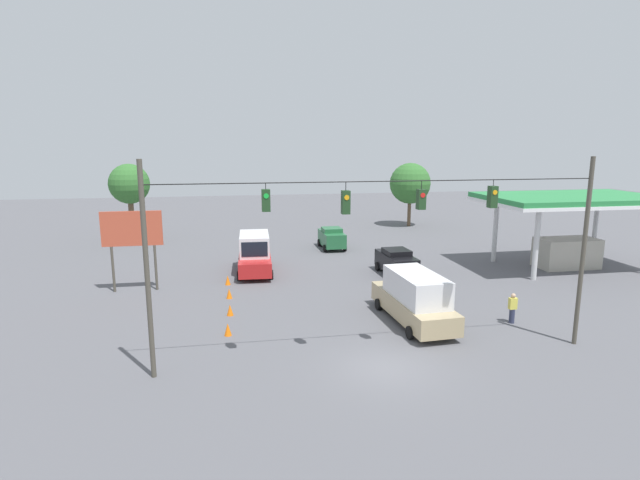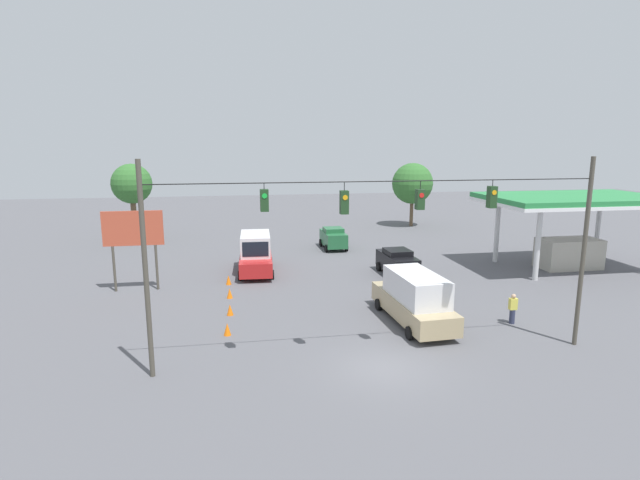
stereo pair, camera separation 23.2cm
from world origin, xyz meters
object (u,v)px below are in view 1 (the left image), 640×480
object	(u,v)px
traffic_cone_fourth	(228,280)
tree_horizon_right	(129,185)
sedan_black_oncoming_far	(396,262)
traffic_cone_second	(230,310)
box_truck_red_withflow_far	(255,253)
tree_horizon_left	(410,184)
traffic_cone_third	(229,293)
overhead_signal_span	(383,238)
gas_station	(570,215)
traffic_cone_nearest	(228,329)
roadside_billboard	(132,234)
box_truck_tan_crossing_near	(414,298)
sedan_green_oncoming_deep	(332,238)
pedestrian	(512,308)

from	to	relation	value
traffic_cone_fourth	tree_horizon_right	size ratio (longest dim) A/B	0.08
sedan_black_oncoming_far	traffic_cone_second	bearing A→B (deg)	29.16
box_truck_red_withflow_far	tree_horizon_left	distance (m)	25.15
traffic_cone_second	traffic_cone_third	size ratio (longest dim) A/B	1.00
overhead_signal_span	gas_station	bearing A→B (deg)	-144.74
traffic_cone_nearest	roadside_billboard	bearing A→B (deg)	-56.34
box_truck_tan_crossing_near	traffic_cone_nearest	world-z (taller)	box_truck_tan_crossing_near
sedan_green_oncoming_deep	traffic_cone_fourth	bearing A→B (deg)	47.73
sedan_green_oncoming_deep	box_truck_tan_crossing_near	bearing A→B (deg)	91.58
traffic_cone_fourth	box_truck_tan_crossing_near	bearing A→B (deg)	137.26
sedan_black_oncoming_far	traffic_cone_third	xyz separation A→B (m)	(11.66, 3.42, -0.66)
box_truck_red_withflow_far	traffic_cone_second	xyz separation A→B (m)	(1.81, 9.05, -1.07)
tree_horizon_left	gas_station	bearing A→B (deg)	104.17
sedan_black_oncoming_far	gas_station	world-z (taller)	gas_station
sedan_black_oncoming_far	traffic_cone_fourth	world-z (taller)	sedan_black_oncoming_far
traffic_cone_third	roadside_billboard	bearing A→B (deg)	-24.62
traffic_cone_third	traffic_cone_fourth	xyz separation A→B (m)	(0.09, -2.98, 0.00)
overhead_signal_span	sedan_black_oncoming_far	bearing A→B (deg)	-111.48
sedan_black_oncoming_far	roadside_billboard	world-z (taller)	roadside_billboard
sedan_black_oncoming_far	traffic_cone_nearest	world-z (taller)	sedan_black_oncoming_far
box_truck_red_withflow_far	gas_station	bearing A→B (deg)	173.17
sedan_green_oncoming_deep	traffic_cone_fourth	distance (m)	13.44
box_truck_red_withflow_far	roadside_billboard	size ratio (longest dim) A/B	1.20
sedan_black_oncoming_far	box_truck_red_withflow_far	size ratio (longest dim) A/B	0.70
gas_station	roadside_billboard	size ratio (longest dim) A/B	2.48
pedestrian	tree_horizon_left	xyz separation A→B (m)	(-5.39, -30.01, 3.96)
traffic_cone_fourth	traffic_cone_third	bearing A→B (deg)	91.67
traffic_cone_nearest	overhead_signal_span	bearing A→B (deg)	149.23
overhead_signal_span	traffic_cone_third	xyz separation A→B (m)	(6.44, -9.83, -5.06)
tree_horizon_left	box_truck_tan_crossing_near	bearing A→B (deg)	70.29
traffic_cone_nearest	traffic_cone_third	xyz separation A→B (m)	(-0.07, -5.95, 0.00)
roadside_billboard	pedestrian	size ratio (longest dim) A/B	3.20
box_truck_tan_crossing_near	gas_station	size ratio (longest dim) A/B	0.54
pedestrian	traffic_cone_third	bearing A→B (deg)	-25.20
traffic_cone_fourth	pedestrian	bearing A→B (deg)	146.09
traffic_cone_third	traffic_cone_fourth	distance (m)	2.98
box_truck_red_withflow_far	box_truck_tan_crossing_near	size ratio (longest dim) A/B	0.89
overhead_signal_span	traffic_cone_second	bearing A→B (deg)	-46.59
sedan_black_oncoming_far	pedestrian	bearing A→B (deg)	105.40
sedan_black_oncoming_far	gas_station	distance (m)	13.59
sedan_black_oncoming_far	traffic_cone_nearest	bearing A→B (deg)	38.61
box_truck_tan_crossing_near	tree_horizon_left	world-z (taller)	tree_horizon_left
traffic_cone_second	traffic_cone_fourth	bearing A→B (deg)	-88.80
sedan_green_oncoming_deep	pedestrian	distance (m)	20.49
gas_station	tree_horizon_right	bearing A→B (deg)	-25.48
traffic_cone_second	traffic_cone_third	bearing A→B (deg)	-89.26
traffic_cone_nearest	traffic_cone_second	size ratio (longest dim) A/B	1.00
traffic_cone_third	gas_station	xyz separation A→B (m)	(-24.91, -3.23, 3.65)
gas_station	pedestrian	xyz separation A→B (m)	(10.43, 10.04, -3.17)
traffic_cone_nearest	tree_horizon_left	bearing A→B (deg)	-124.38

